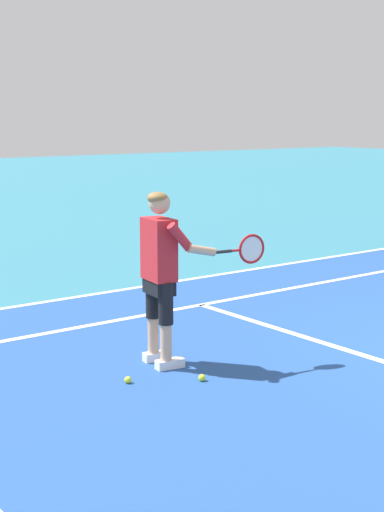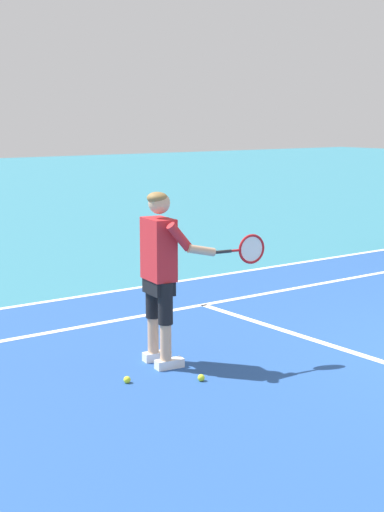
{
  "view_description": "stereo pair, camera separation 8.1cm",
  "coord_description": "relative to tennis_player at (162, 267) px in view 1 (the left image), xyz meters",
  "views": [
    {
      "loc": [
        3.6,
        -7.64,
        2.41
      ],
      "look_at": [
        -2.42,
        -3.07,
        1.05
      ],
      "focal_mm": 54.27,
      "sensor_mm": 36.0,
      "label": 1
    },
    {
      "loc": [
        3.65,
        -7.58,
        2.41
      ],
      "look_at": [
        -2.42,
        -3.07,
        1.05
      ],
      "focal_mm": 54.27,
      "sensor_mm": 36.0,
      "label": 2
    }
  ],
  "objects": [
    {
      "name": "tennis_player",
      "position": [
        0.0,
        0.0,
        0.0
      ],
      "size": [
        0.75,
        1.09,
        1.71
      ],
      "color": "white",
      "rests_on": "ground"
    },
    {
      "name": "tennis_ball_by_baseline",
      "position": [
        0.62,
        0.01,
        -0.96
      ],
      "size": [
        0.07,
        0.07,
        0.07
      ],
      "primitive_type": "sphere",
      "color": "#CCE02D",
      "rests_on": "ground"
    },
    {
      "name": "line_doubles_left",
      "position": [
        -3.08,
        2.85,
        -0.99
      ],
      "size": [
        0.1,
        10.71,
        0.01
      ],
      "primitive_type": "cube",
      "color": "white",
      "rests_on": "ground"
    },
    {
      "name": "line_singles_left",
      "position": [
        -1.71,
        2.85,
        -0.99
      ],
      "size": [
        0.1,
        10.71,
        0.01
      ],
      "primitive_type": "cube",
      "color": "white",
      "rests_on": "ground"
    },
    {
      "name": "tennis_ball_near_feet",
      "position": [
        0.25,
        -0.57,
        -0.96
      ],
      "size": [
        0.07,
        0.07,
        0.07
      ],
      "primitive_type": "sphere",
      "color": "#CCE02D",
      "rests_on": "ground"
    }
  ]
}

